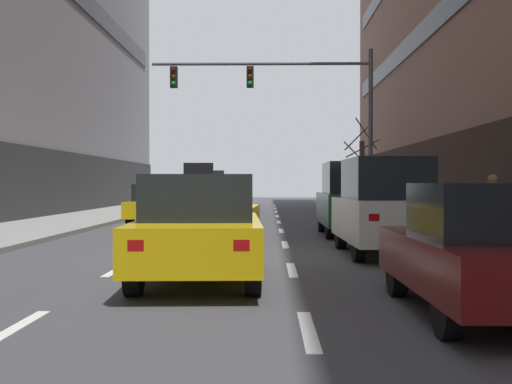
% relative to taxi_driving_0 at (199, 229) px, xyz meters
% --- Properties ---
extents(ground_plane, '(120.00, 120.00, 0.00)m').
position_rel_taxi_driving_0_xyz_m(ground_plane, '(-0.06, 4.49, -0.85)').
color(ground_plane, '#424247').
extents(lane_stripe_l1_s2, '(0.16, 2.00, 0.01)m').
position_rel_taxi_driving_0_xyz_m(lane_stripe_l1_s2, '(-1.67, -3.51, -0.85)').
color(lane_stripe_l1_s2, silver).
rests_on(lane_stripe_l1_s2, ground).
extents(lane_stripe_l1_s3, '(0.16, 2.00, 0.01)m').
position_rel_taxi_driving_0_xyz_m(lane_stripe_l1_s3, '(-1.67, 1.49, -0.85)').
color(lane_stripe_l1_s3, silver).
rests_on(lane_stripe_l1_s3, ground).
extents(lane_stripe_l1_s4, '(0.16, 2.00, 0.01)m').
position_rel_taxi_driving_0_xyz_m(lane_stripe_l1_s4, '(-1.67, 6.49, -0.85)').
color(lane_stripe_l1_s4, silver).
rests_on(lane_stripe_l1_s4, ground).
extents(lane_stripe_l1_s5, '(0.16, 2.00, 0.01)m').
position_rel_taxi_driving_0_xyz_m(lane_stripe_l1_s5, '(-1.67, 11.49, -0.85)').
color(lane_stripe_l1_s5, silver).
rests_on(lane_stripe_l1_s5, ground).
extents(lane_stripe_l1_s6, '(0.16, 2.00, 0.01)m').
position_rel_taxi_driving_0_xyz_m(lane_stripe_l1_s6, '(-1.67, 16.49, -0.85)').
color(lane_stripe_l1_s6, silver).
rests_on(lane_stripe_l1_s6, ground).
extents(lane_stripe_l1_s7, '(0.16, 2.00, 0.01)m').
position_rel_taxi_driving_0_xyz_m(lane_stripe_l1_s7, '(-1.67, 21.49, -0.85)').
color(lane_stripe_l1_s7, silver).
rests_on(lane_stripe_l1_s7, ground).
extents(lane_stripe_l1_s8, '(0.16, 2.00, 0.01)m').
position_rel_taxi_driving_0_xyz_m(lane_stripe_l1_s8, '(-1.67, 26.49, -0.85)').
color(lane_stripe_l1_s8, silver).
rests_on(lane_stripe_l1_s8, ground).
extents(lane_stripe_l1_s9, '(0.16, 2.00, 0.01)m').
position_rel_taxi_driving_0_xyz_m(lane_stripe_l1_s9, '(-1.67, 31.49, -0.85)').
color(lane_stripe_l1_s9, silver).
rests_on(lane_stripe_l1_s9, ground).
extents(lane_stripe_l1_s10, '(0.16, 2.00, 0.01)m').
position_rel_taxi_driving_0_xyz_m(lane_stripe_l1_s10, '(-1.67, 36.49, -0.85)').
color(lane_stripe_l1_s10, silver).
rests_on(lane_stripe_l1_s10, ground).
extents(lane_stripe_l2_s2, '(0.16, 2.00, 0.01)m').
position_rel_taxi_driving_0_xyz_m(lane_stripe_l2_s2, '(1.55, -3.51, -0.85)').
color(lane_stripe_l2_s2, silver).
rests_on(lane_stripe_l2_s2, ground).
extents(lane_stripe_l2_s3, '(0.16, 2.00, 0.01)m').
position_rel_taxi_driving_0_xyz_m(lane_stripe_l2_s3, '(1.55, 1.49, -0.85)').
color(lane_stripe_l2_s3, silver).
rests_on(lane_stripe_l2_s3, ground).
extents(lane_stripe_l2_s4, '(0.16, 2.00, 0.01)m').
position_rel_taxi_driving_0_xyz_m(lane_stripe_l2_s4, '(1.55, 6.49, -0.85)').
color(lane_stripe_l2_s4, silver).
rests_on(lane_stripe_l2_s4, ground).
extents(lane_stripe_l2_s5, '(0.16, 2.00, 0.01)m').
position_rel_taxi_driving_0_xyz_m(lane_stripe_l2_s5, '(1.55, 11.49, -0.85)').
color(lane_stripe_l2_s5, silver).
rests_on(lane_stripe_l2_s5, ground).
extents(lane_stripe_l2_s6, '(0.16, 2.00, 0.01)m').
position_rel_taxi_driving_0_xyz_m(lane_stripe_l2_s6, '(1.55, 16.49, -0.85)').
color(lane_stripe_l2_s6, silver).
rests_on(lane_stripe_l2_s6, ground).
extents(lane_stripe_l2_s7, '(0.16, 2.00, 0.01)m').
position_rel_taxi_driving_0_xyz_m(lane_stripe_l2_s7, '(1.55, 21.49, -0.85)').
color(lane_stripe_l2_s7, silver).
rests_on(lane_stripe_l2_s7, ground).
extents(lane_stripe_l2_s8, '(0.16, 2.00, 0.01)m').
position_rel_taxi_driving_0_xyz_m(lane_stripe_l2_s8, '(1.55, 26.49, -0.85)').
color(lane_stripe_l2_s8, silver).
rests_on(lane_stripe_l2_s8, ground).
extents(lane_stripe_l2_s9, '(0.16, 2.00, 0.01)m').
position_rel_taxi_driving_0_xyz_m(lane_stripe_l2_s9, '(1.55, 31.49, -0.85)').
color(lane_stripe_l2_s9, silver).
rests_on(lane_stripe_l2_s9, ground).
extents(lane_stripe_l2_s10, '(0.16, 2.00, 0.01)m').
position_rel_taxi_driving_0_xyz_m(lane_stripe_l2_s10, '(1.55, 36.49, -0.85)').
color(lane_stripe_l2_s10, silver).
rests_on(lane_stripe_l2_s10, ground).
extents(taxi_driving_0, '(2.13, 4.69, 1.92)m').
position_rel_taxi_driving_0_xyz_m(taxi_driving_0, '(0.00, 0.00, 0.00)').
color(taxi_driving_0, black).
rests_on(taxi_driving_0, ground).
extents(taxi_driving_1, '(2.12, 4.66, 1.90)m').
position_rel_taxi_driving_0_xyz_m(taxi_driving_1, '(-0.19, 5.46, -0.01)').
color(taxi_driving_1, black).
rests_on(taxi_driving_1, ground).
extents(car_driving_2, '(1.82, 4.33, 1.62)m').
position_rel_taxi_driving_0_xyz_m(car_driving_2, '(-3.17, 21.19, -0.05)').
color(car_driving_2, black).
rests_on(car_driving_2, ground).
extents(taxi_driving_3, '(1.90, 4.22, 1.73)m').
position_rel_taxi_driving_0_xyz_m(taxi_driving_3, '(-3.16, 14.71, -0.08)').
color(taxi_driving_3, black).
rests_on(taxi_driving_3, ground).
extents(car_parked_0, '(1.80, 4.26, 1.59)m').
position_rel_taxi_driving_0_xyz_m(car_parked_0, '(3.71, -2.65, -0.07)').
color(car_parked_0, black).
rests_on(car_parked_0, ground).
extents(car_parked_1, '(1.96, 4.48, 2.15)m').
position_rel_taxi_driving_0_xyz_m(car_parked_1, '(3.71, 4.12, 0.22)').
color(car_parked_1, black).
rests_on(car_parked_1, ground).
extents(car_parked_2, '(1.94, 4.62, 2.23)m').
position_rel_taxi_driving_0_xyz_m(car_parked_2, '(3.71, 9.68, 0.26)').
color(car_parked_2, black).
rests_on(car_parked_2, ground).
extents(traffic_signal_0, '(8.77, 0.35, 6.77)m').
position_rel_taxi_driving_0_xyz_m(traffic_signal_0, '(2.21, 15.65, 4.06)').
color(traffic_signal_0, '#4C4C51').
rests_on(traffic_signal_0, sidewalk_right).
extents(street_tree_0, '(2.16, 2.17, 5.06)m').
position_rel_taxi_driving_0_xyz_m(street_tree_0, '(6.34, 26.48, 1.40)').
color(street_tree_0, '#4C3823').
rests_on(street_tree_0, sidewalk_right).
extents(pedestrian_0, '(0.53, 0.22, 1.63)m').
position_rel_taxi_driving_0_xyz_m(pedestrian_0, '(5.53, 2.42, 0.23)').
color(pedestrian_0, brown).
rests_on(pedestrian_0, sidewalk_right).
extents(pedestrian_1, '(0.21, 0.53, 1.50)m').
position_rel_taxi_driving_0_xyz_m(pedestrian_1, '(5.85, 13.33, 0.14)').
color(pedestrian_1, black).
rests_on(pedestrian_1, sidewalk_right).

